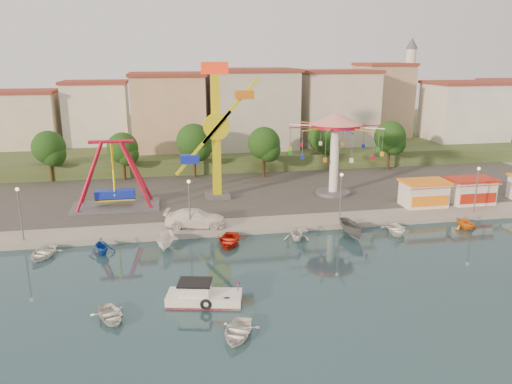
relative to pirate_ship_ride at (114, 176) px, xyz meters
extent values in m
plane|color=#132D35|center=(16.12, -22.49, -4.39)|extent=(200.00, 200.00, 0.00)
cube|color=#9E998E|center=(16.12, 39.51, -4.09)|extent=(200.00, 100.00, 0.60)
cube|color=#4C4944|center=(16.12, 7.51, -3.79)|extent=(90.00, 28.00, 0.01)
cube|color=#384C26|center=(16.12, 44.51, -2.89)|extent=(200.00, 60.00, 3.00)
cube|color=#59595E|center=(0.00, 0.00, -3.64)|extent=(10.00, 5.00, 0.30)
cube|color=#1426B6|center=(0.00, 0.00, -2.19)|extent=(4.50, 1.40, 1.00)
cylinder|color=#AF0E24|center=(0.00, 0.00, 4.01)|extent=(5.00, 0.40, 0.40)
cube|color=#59595E|center=(12.15, 2.01, -3.54)|extent=(3.00, 3.00, 0.50)
cube|color=yellow|center=(12.15, 2.01, 3.71)|extent=(1.00, 1.00, 15.00)
cube|color=#F2300D|center=(12.15, 2.01, 12.01)|extent=(3.20, 0.50, 1.40)
cylinder|color=yellow|center=(12.15, 1.21, 5.21)|extent=(3.20, 0.50, 3.20)
cube|color=yellow|center=(13.81, 1.01, 7.07)|extent=(6.91, 0.35, 7.71)
cube|color=#CA6411|center=(15.47, 1.01, 8.94)|extent=(2.20, 1.20, 1.00)
cylinder|color=#59595E|center=(26.93, 0.85, -3.59)|extent=(4.40, 4.40, 0.40)
cylinder|color=white|center=(26.93, 0.85, 0.71)|extent=(1.10, 1.10, 9.00)
cylinder|color=#AF0E24|center=(26.93, 0.85, 5.01)|extent=(6.00, 6.00, 0.50)
cone|color=red|center=(26.93, 0.85, 5.91)|extent=(6.40, 6.40, 1.40)
cube|color=white|center=(35.73, -5.99, -2.39)|extent=(5.00, 3.00, 2.80)
cube|color=orange|center=(35.73, -5.99, -0.84)|extent=(5.40, 3.40, 0.25)
cube|color=red|center=(35.73, -7.69, -1.19)|extent=(5.00, 0.77, 0.43)
cube|color=white|center=(41.87, -5.99, -2.39)|extent=(5.00, 3.00, 2.80)
cube|color=#B5200E|center=(41.87, -5.99, -0.84)|extent=(5.40, 3.40, 0.25)
cube|color=red|center=(41.87, -7.69, -1.19)|extent=(5.00, 0.77, 0.43)
cylinder|color=#59595E|center=(-7.88, -9.49, -1.29)|extent=(0.14, 0.14, 5.00)
cylinder|color=#59595E|center=(8.12, -9.49, -1.29)|extent=(0.14, 0.14, 5.00)
cylinder|color=#59595E|center=(24.12, -9.49, -1.29)|extent=(0.14, 0.14, 5.00)
cylinder|color=#59595E|center=(40.12, -9.49, -1.29)|extent=(0.14, 0.14, 5.00)
cylinder|color=#382314|center=(-9.88, 14.49, -2.00)|extent=(0.44, 0.44, 3.60)
sphere|color=black|center=(-9.88, 14.49, 1.10)|extent=(4.60, 4.60, 4.60)
cylinder|color=#382314|center=(0.12, 13.75, -2.09)|extent=(0.44, 0.44, 3.40)
sphere|color=black|center=(0.12, 13.75, 0.83)|extent=(4.35, 4.35, 4.35)
cylinder|color=#382314|center=(10.12, 13.32, -1.83)|extent=(0.44, 0.44, 3.92)
sphere|color=black|center=(10.12, 13.32, 1.54)|extent=(5.02, 5.02, 5.02)
cylinder|color=#382314|center=(20.12, 11.87, -1.96)|extent=(0.44, 0.44, 3.66)
sphere|color=black|center=(20.12, 11.87, 1.18)|extent=(4.68, 4.68, 4.68)
cylinder|color=#382314|center=(30.12, 14.86, -1.89)|extent=(0.44, 0.44, 3.80)
sphere|color=black|center=(30.12, 14.86, 1.37)|extent=(4.86, 4.86, 4.86)
cylinder|color=#382314|center=(40.12, 13.05, -1.91)|extent=(0.44, 0.44, 3.77)
sphere|color=black|center=(40.12, 13.05, 1.33)|extent=(4.83, 4.83, 4.83)
cube|color=beige|center=(-17.25, 23.57, 4.54)|extent=(9.26, 9.53, 11.87)
cube|color=silver|center=(-5.21, 28.89, 2.92)|extent=(12.33, 9.01, 8.63)
cube|color=tan|center=(7.93, 29.47, 4.22)|extent=(11.95, 9.28, 11.23)
cube|color=beige|center=(21.72, 26.31, 3.20)|extent=(12.59, 10.50, 9.20)
cube|color=beige|center=(35.19, 29.71, 3.22)|extent=(10.75, 9.23, 9.24)
cube|color=tan|center=(48.49, 27.84, 4.21)|extent=(12.77, 10.96, 11.21)
cube|color=silver|center=(60.27, 26.28, 4.78)|extent=(8.23, 8.98, 12.36)
cube|color=beige|center=(72.15, 31.21, 2.99)|extent=(11.59, 10.93, 8.76)
cylinder|color=silver|center=(52.12, 31.51, 6.61)|extent=(1.80, 1.80, 16.00)
cylinder|color=#59595E|center=(52.12, 31.51, 11.61)|extent=(2.80, 2.80, 0.30)
cone|color=#59595E|center=(52.12, 31.51, 15.61)|extent=(2.20, 2.20, 2.00)
cube|color=white|center=(8.27, -24.27, -4.06)|extent=(5.83, 3.24, 0.99)
cube|color=#AF0E24|center=(8.27, -24.27, -4.31)|extent=(5.83, 3.24, 0.18)
cube|color=white|center=(7.61, -24.16, -3.24)|extent=(2.51, 2.09, 0.99)
cube|color=black|center=(7.61, -24.16, -2.69)|extent=(2.77, 2.35, 0.13)
torus|color=black|center=(8.27, -25.38, -3.90)|extent=(0.87, 0.40, 0.84)
torus|color=black|center=(9.81, -25.32, -3.90)|extent=(0.87, 0.40, 0.84)
imported|color=white|center=(1.63, -25.43, -4.05)|extent=(3.35, 3.91, 0.68)
imported|color=white|center=(10.01, -29.22, -4.02)|extent=(3.78, 4.32, 0.75)
imported|color=white|center=(8.73, -8.49, -2.88)|extent=(6.61, 3.53, 1.82)
imported|color=white|center=(-5.55, -12.69, -4.01)|extent=(3.56, 4.30, 0.77)
imported|color=#1448AF|center=(-0.31, -12.69, -3.66)|extent=(3.10, 3.35, 1.46)
imported|color=white|center=(5.60, -12.69, -3.68)|extent=(2.02, 3.89, 1.43)
imported|color=red|center=(11.66, -12.69, -3.96)|extent=(3.98, 4.79, 0.86)
imported|color=white|center=(18.50, -12.69, -3.63)|extent=(3.18, 3.45, 1.53)
imported|color=#56565B|center=(24.31, -12.69, -3.60)|extent=(2.14, 4.29, 1.58)
imported|color=white|center=(29.14, -12.69, -4.00)|extent=(3.40, 4.24, 0.78)
imported|color=orange|center=(37.03, -12.69, -3.66)|extent=(2.83, 3.15, 1.47)
camera|label=1|loc=(5.87, -57.99, 13.47)|focal=35.00mm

